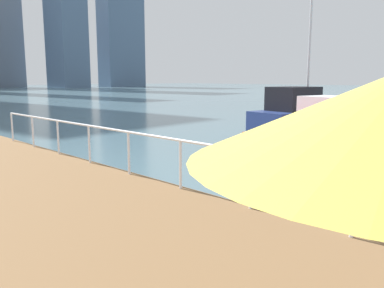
# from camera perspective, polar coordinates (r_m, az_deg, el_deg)

# --- Properties ---
(ground_plane) EXTENTS (300.00, 300.00, 0.00)m
(ground_plane) POSITION_cam_1_polar(r_m,az_deg,el_deg) (19.27, -17.12, 0.82)
(ground_plane) COLOR slate
(boardwalk_railing) EXTENTS (0.06, 24.30, 1.08)m
(boardwalk_railing) POSITION_cam_1_polar(r_m,az_deg,el_deg) (6.68, 14.98, -3.82)
(boardwalk_railing) COLOR white
(boardwalk_railing) RESTS_ON boardwalk
(moored_boat_1) EXTENTS (5.33, 3.01, 2.12)m
(moored_boat_1) POSITION_cam_1_polar(r_m,az_deg,el_deg) (14.70, 17.71, 1.07)
(moored_boat_1) COLOR red
(moored_boat_1) RESTS_ON ground_plane
(moored_boat_4) EXTENTS (6.34, 2.80, 10.23)m
(moored_boat_4) POSITION_cam_1_polar(r_m,az_deg,el_deg) (19.80, 15.75, 3.72)
(moored_boat_4) COLOR navy
(moored_boat_4) RESTS_ON ground_plane
(skyline_tower_6) EXTENTS (8.22, 11.72, 27.69)m
(skyline_tower_6) POSITION_cam_1_polar(r_m,az_deg,el_deg) (124.20, -17.60, 14.13)
(skyline_tower_6) COLOR slate
(skyline_tower_6) RESTS_ON ground_plane
(skyline_tower_7) EXTENTS (13.80, 8.88, 43.60)m
(skyline_tower_7) POSITION_cam_1_polar(r_m,az_deg,el_deg) (136.63, -10.25, 17.30)
(skyline_tower_7) COLOR slate
(skyline_tower_7) RESTS_ON ground_plane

